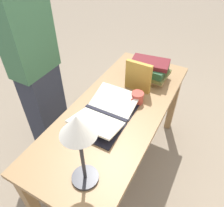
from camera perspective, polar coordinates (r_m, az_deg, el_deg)
The scene contains 8 objects.
ground_plane at distance 2.09m, azimuth 1.22°, elevation -15.99°, with size 12.00×12.00×0.00m, color gray.
reading_desk at distance 1.60m, azimuth 1.54°, elevation -3.86°, with size 1.51×0.61×0.73m.
open_book at distance 1.47m, azimuth -1.59°, elevation -2.30°, with size 0.51×0.33×0.07m.
book_stack_tall at distance 1.79m, azimuth 9.72°, elevation 8.72°, with size 0.23×0.31×0.16m.
book_standing_upright at distance 1.63m, azimuth 6.86°, elevation 6.94°, with size 0.03×0.20×0.24m.
reading_lamp at distance 0.91m, azimuth -8.73°, elevation -7.67°, with size 0.16×0.16×0.45m.
coffee_mug at distance 1.56m, azimuth 6.62°, elevation 1.53°, with size 0.11×0.09×0.08m.
person_reader at distance 1.79m, azimuth -19.38°, elevation 8.91°, with size 0.36×0.22×1.75m.
Camera 1 is at (1.01, 0.50, 1.76)m, focal length 35.00 mm.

